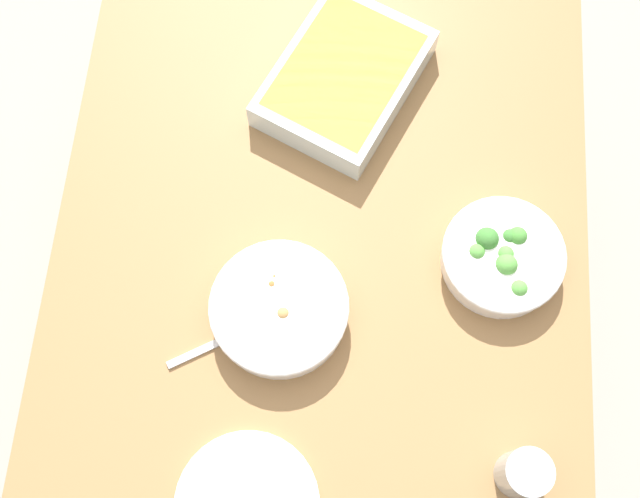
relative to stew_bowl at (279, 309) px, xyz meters
name	(u,v)px	position (x,y,z in m)	size (l,w,h in m)	color
ground_plane	(320,342)	(-0.12, 0.06, -0.77)	(6.00, 6.00, 0.00)	#9E9389
dining_table	(320,265)	(-0.12, 0.06, -0.12)	(1.20, 0.90, 0.74)	olive
stew_bowl	(279,309)	(0.00, 0.00, 0.00)	(0.22, 0.22, 0.06)	white
broccoli_bowl	(502,258)	(-0.12, 0.35, 0.00)	(0.20, 0.20, 0.07)	white
baking_dish	(344,77)	(-0.43, 0.07, 0.00)	(0.36, 0.33, 0.06)	silver
drink_cup	(523,473)	(0.22, 0.39, 0.01)	(0.07, 0.07, 0.08)	#B2BCC6
spoon_by_stew	(233,336)	(0.04, -0.07, -0.03)	(0.10, 0.16, 0.01)	silver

